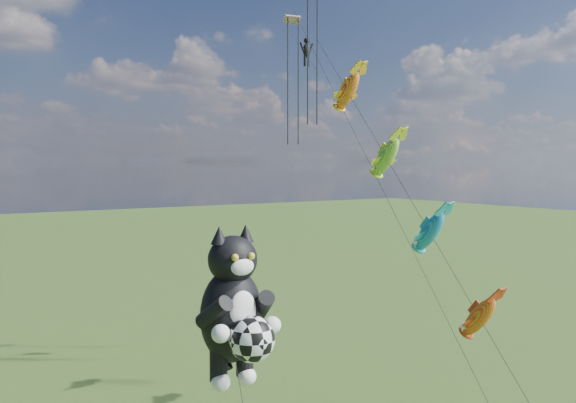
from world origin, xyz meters
TOP-DOWN VIEW (x-y plane):
  - cat_kite_rig at (4.97, -0.13)m, footprint 2.70×4.21m
  - fish_windsock_rig at (17.12, 3.82)m, footprint 1.89×15.91m
  - parafoil_rig at (18.15, 14.07)m, footprint 1.95×17.50m

SIDE VIEW (x-z plane):
  - cat_kite_rig at x=4.97m, z-range 2.33..12.93m
  - fish_windsock_rig at x=17.12m, z-range 1.21..21.21m
  - parafoil_rig at x=18.15m, z-range 7.89..31.61m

